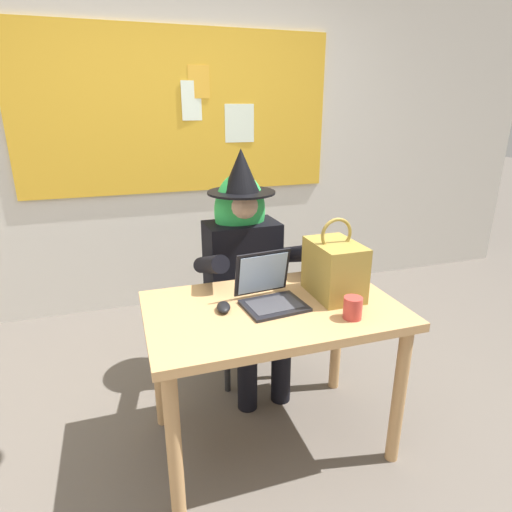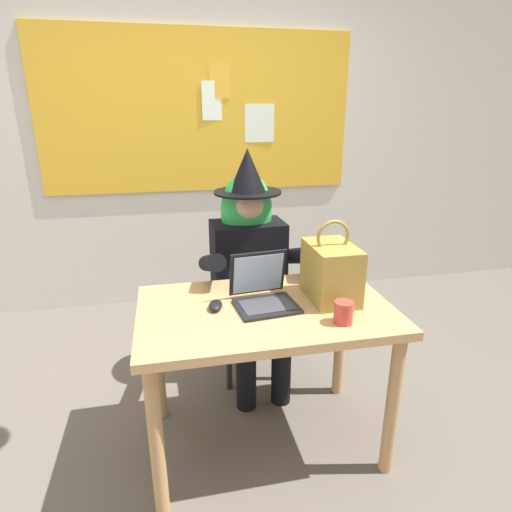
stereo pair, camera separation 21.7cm
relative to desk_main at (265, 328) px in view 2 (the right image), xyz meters
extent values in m
plane|color=#5B544C|center=(-0.09, 0.01, -0.64)|extent=(24.00, 24.00, 0.00)
cube|color=beige|center=(-0.09, 1.86, 0.83)|extent=(6.64, 0.10, 2.93)
cube|color=gold|center=(-0.09, 1.80, 0.91)|extent=(2.40, 0.02, 1.20)
cube|color=gold|center=(0.06, 1.79, 1.13)|extent=(0.16, 0.01, 0.23)
cube|color=white|center=(0.38, 1.79, 0.83)|extent=(0.24, 0.01, 0.29)
cube|color=white|center=(0.01, 1.79, 1.00)|extent=(0.16, 0.01, 0.29)
cube|color=tan|center=(0.00, 0.00, 0.09)|extent=(1.14, 0.72, 0.04)
cylinder|color=tan|center=(-0.51, -0.29, -0.28)|extent=(0.06, 0.06, 0.70)
cylinder|color=tan|center=(0.50, -0.30, -0.28)|extent=(0.06, 0.06, 0.70)
cylinder|color=tan|center=(-0.50, 0.30, -0.28)|extent=(0.06, 0.06, 0.70)
cylinder|color=tan|center=(0.51, 0.29, -0.28)|extent=(0.06, 0.06, 0.70)
cube|color=black|center=(0.05, 0.63, -0.21)|extent=(0.45, 0.45, 0.04)
cube|color=black|center=(0.04, 0.82, 0.03)|extent=(0.38, 0.07, 0.45)
cylinder|color=#262628|center=(0.23, 0.48, -0.43)|extent=(0.04, 0.04, 0.41)
cylinder|color=#262628|center=(-0.11, 0.45, -0.43)|extent=(0.04, 0.04, 0.41)
cylinder|color=#262628|center=(0.21, 0.82, -0.43)|extent=(0.04, 0.04, 0.41)
cylinder|color=#262628|center=(-0.13, 0.79, -0.43)|extent=(0.04, 0.04, 0.41)
cylinder|color=black|center=(0.16, 0.28, -0.41)|extent=(0.11, 0.11, 0.45)
cylinder|color=black|center=(-0.04, 0.27, -0.41)|extent=(0.11, 0.11, 0.45)
cylinder|color=black|center=(0.16, 0.45, -0.16)|extent=(0.16, 0.42, 0.15)
cylinder|color=black|center=(-0.04, 0.44, -0.16)|extent=(0.16, 0.42, 0.15)
cube|color=black|center=(0.05, 0.65, 0.07)|extent=(0.43, 0.27, 0.52)
cylinder|color=black|center=(0.31, 0.43, 0.18)|extent=(0.10, 0.47, 0.24)
cylinder|color=black|center=(-0.19, 0.42, 0.18)|extent=(0.10, 0.47, 0.24)
sphere|color=#D1A889|center=(0.05, 0.65, 0.43)|extent=(0.20, 0.20, 0.20)
ellipsoid|color=green|center=(0.05, 0.68, 0.39)|extent=(0.31, 0.23, 0.44)
cylinder|color=black|center=(0.05, 0.65, 0.50)|extent=(0.38, 0.38, 0.01)
cone|color=black|center=(0.05, 0.65, 0.63)|extent=(0.21, 0.21, 0.24)
cube|color=black|center=(0.00, -0.01, 0.12)|extent=(0.29, 0.24, 0.01)
cube|color=#333338|center=(0.00, -0.01, 0.12)|extent=(0.24, 0.18, 0.00)
cube|color=black|center=(-0.01, 0.12, 0.23)|extent=(0.27, 0.08, 0.22)
cube|color=#99B7E0|center=(-0.01, 0.11, 0.23)|extent=(0.24, 0.06, 0.19)
ellipsoid|color=black|center=(-0.22, 0.03, 0.13)|extent=(0.08, 0.11, 0.03)
cube|color=olive|center=(0.32, 0.03, 0.24)|extent=(0.20, 0.30, 0.26)
torus|color=olive|center=(0.32, 0.03, 0.41)|extent=(0.16, 0.02, 0.16)
cylinder|color=#B23833|center=(0.28, -0.21, 0.16)|extent=(0.08, 0.08, 0.09)
camera|label=1|loc=(-0.62, -1.63, 0.96)|focal=30.00mm
camera|label=2|loc=(-0.41, -1.69, 0.96)|focal=30.00mm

